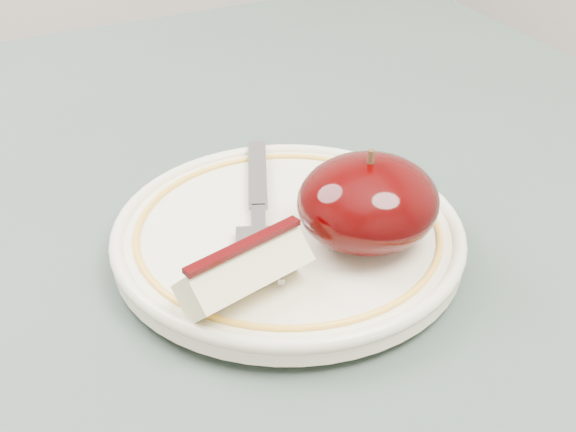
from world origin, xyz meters
name	(u,v)px	position (x,y,z in m)	size (l,w,h in m)	color
table	(200,391)	(0.00, 0.00, 0.66)	(0.90, 0.90, 0.75)	brown
plate	(288,235)	(0.06, 0.00, 0.76)	(0.21, 0.21, 0.02)	#F2EACB
apple_half	(368,202)	(0.10, -0.03, 0.79)	(0.08, 0.08, 0.06)	#2C0000
apple_wedge	(245,272)	(0.02, -0.05, 0.78)	(0.08, 0.05, 0.03)	beige
fork	(258,208)	(0.06, 0.02, 0.77)	(0.08, 0.15, 0.00)	gray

